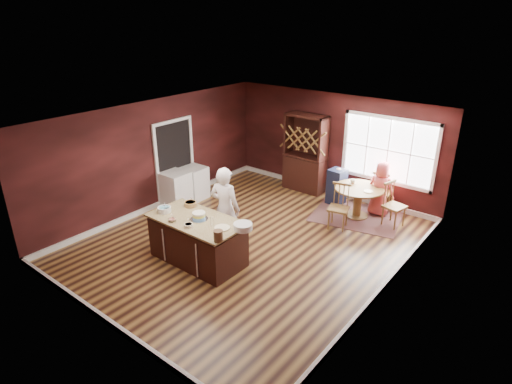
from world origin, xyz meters
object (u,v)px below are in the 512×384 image
Objects in this scene: dining_table at (358,196)px; hutch at (305,153)px; baker at (225,209)px; washer at (176,189)px; seated_woman at (381,189)px; chair_south at (339,207)px; dryer at (194,183)px; chair_north at (382,190)px; high_chair at (337,186)px; kitchen_island at (198,241)px; toddler at (338,174)px; chair_east at (395,205)px; layer_cake at (199,216)px.

dining_table is 2.10m from hutch.
washer is at bearing -31.68° from baker.
seated_woman is (0.35, 0.44, 0.14)m from dining_table.
chair_south reaches higher than dryer.
baker reaches higher than chair_north.
hutch is 3.09m from dryer.
high_chair is at bearing 154.82° from dining_table.
high_chair is at bearing -0.31° from seated_woman.
kitchen_island is at bearing -33.04° from washer.
chair_south is 1.37m from toddler.
chair_east reaches higher than chair_north.
seated_woman is 2.33m from hutch.
hutch is (-2.21, -0.05, 0.53)m from chair_north.
baker is at bearing -116.23° from dining_table.
baker is 3.52m from high_chair.
chair_north is (1.82, 4.46, -0.47)m from layer_cake.
high_chair is 3.72× the size of toddler.
seated_woman is at bearing 26.15° from dryer.
washer is (-1.96, -2.94, -0.61)m from hutch.
washer is at bearing -134.57° from high_chair.
dining_table is 0.55× the size of hutch.
baker is 3.95m from chair_east.
kitchen_island is 2.14× the size of washer.
hutch reaches higher than dryer.
dining_table is 3.29× the size of layer_cake.
kitchen_island is at bearing -101.42° from toddler.
layer_cake reaches higher than washer.
chair_north is 1.09× the size of high_chair.
chair_east is (0.87, 0.08, -0.00)m from dining_table.
hutch reaches higher than seated_woman.
chair_south is 1.17× the size of washer.
layer_cake is 0.26× the size of seated_woman.
kitchen_island is 4.86m from chair_north.
washer is at bearing -174.13° from chair_south.
hutch is at bearing 49.54° from dryer.
dryer is at bearing 123.15° from chair_east.
washer is at bearing -140.03° from toddler.
layer_cake is 2.83m from washer.
seated_woman is (0.44, 1.26, 0.14)m from chair_south.
dining_table is at bearing 108.28° from chair_east.
chair_east is 2.91m from hutch.
toddler is 0.29× the size of washer.
layer_cake is 0.37× the size of high_chair.
toddler is at bearing -14.63° from hutch.
hutch is at bearing 56.29° from washer.
chair_east reaches higher than kitchen_island.
dining_table is (1.58, 3.78, 0.10)m from kitchen_island.
hutch is at bearing 126.17° from chair_south.
seated_woman reaches higher than chair_south.
kitchen_island is at bearing -112.74° from dining_table.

